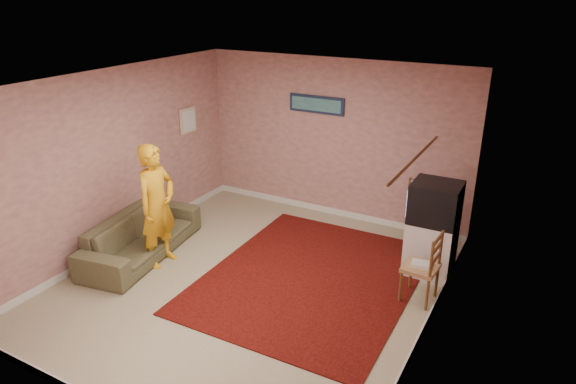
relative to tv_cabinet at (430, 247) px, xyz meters
The scene contains 25 objects.
ground 2.41m from the tv_cabinet, 145.18° to the right, with size 5.00×5.00×0.00m, color tan.
wall_back 2.44m from the tv_cabinet, 149.60° to the left, with size 4.50×0.02×2.60m, color tan.
wall_front 4.42m from the tv_cabinet, 116.83° to the right, with size 4.50×0.02×2.60m, color tan.
wall_left 4.51m from the tv_cabinet, 162.11° to the right, with size 0.02×5.00×2.60m, color tan.
wall_right 1.66m from the tv_cabinet, 77.53° to the right, with size 0.02×5.00×2.60m, color tan.
ceiling 3.25m from the tv_cabinet, 145.18° to the right, with size 4.50×5.00×0.02m, color white.
baseboard_back 2.28m from the tv_cabinet, 149.82° to the left, with size 4.50×0.02×0.10m, color silver.
baseboard_left 4.42m from the tv_cabinet, 162.07° to the right, with size 0.02×5.00×0.10m, color silver.
baseboard_right 1.43m from the tv_cabinet, 77.93° to the right, with size 0.02×5.00×0.10m, color silver.
window 2.51m from the tv_cabinet, 82.58° to the right, with size 0.01×1.10×1.50m, color black.
curtain_sheer 2.57m from the tv_cabinet, 83.36° to the right, with size 0.01×0.75×2.10m, color silver.
curtain_floral 1.93m from the tv_cabinet, 81.17° to the right, with size 0.01×0.35×2.10m, color #F2E8CE.
curtain_rod 2.98m from the tv_cabinet, 83.68° to the right, with size 0.02×0.02×1.40m, color brown.
picture_back 2.91m from the tv_cabinet, 153.73° to the left, with size 0.95×0.04×0.28m.
picture_left 4.33m from the tv_cabinet, behind, with size 0.04×0.38×0.42m.
area_rug 1.64m from the tv_cabinet, 146.01° to the right, with size 2.59×3.24×0.02m, color black.
tv_cabinet is the anchor object (origin of this frame).
crt_tv 0.65m from the tv_cabinet, behind, with size 0.63×0.56×0.53m.
chair_a 0.94m from the tv_cabinet, 113.71° to the left, with size 0.54×0.52×0.52m.
dvd_player 0.93m from the tv_cabinet, 113.71° to the left, with size 0.33×0.24×0.06m, color #B5B5BA.
blue_throw 1.00m from the tv_cabinet, 113.71° to the left, with size 0.36×0.05×0.38m, color #7CA5CC.
chair_b 0.72m from the tv_cabinet, 85.88° to the right, with size 0.42×0.44×0.50m.
game_console 0.70m from the tv_cabinet, 85.88° to the right, with size 0.23×0.17×0.05m, color silver.
sofa 4.03m from the tv_cabinet, 158.63° to the right, with size 2.04×0.80×0.59m, color brown.
person 3.70m from the tv_cabinet, 155.88° to the right, with size 0.63×0.41×1.72m, color orange.
Camera 1 is at (3.18, -4.85, 3.62)m, focal length 32.00 mm.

